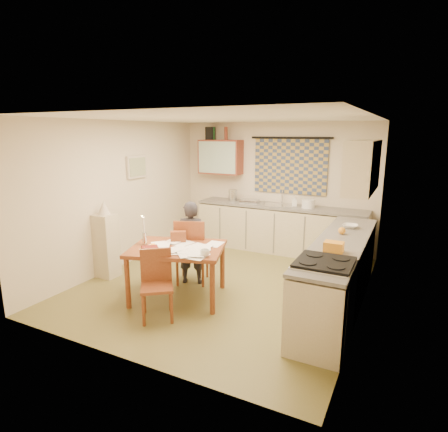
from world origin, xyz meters
The scene contains 44 objects.
floor centered at (0.00, 0.00, -0.01)m, with size 4.00×4.50×0.02m, color brown.
ceiling centered at (0.00, 0.00, 2.51)m, with size 4.00×4.50×0.02m, color white.
wall_back centered at (0.00, 2.26, 1.25)m, with size 4.00×0.02×2.50m, color beige.
wall_front centered at (0.00, -2.26, 1.25)m, with size 4.00×0.02×2.50m, color beige.
wall_left centered at (-2.01, 0.00, 1.25)m, with size 0.02×4.50×2.50m, color beige.
wall_right centered at (2.01, 0.00, 1.25)m, with size 0.02×4.50×2.50m, color beige.
window_blind centered at (0.30, 2.22, 1.65)m, with size 1.45×0.03×1.05m, color navy.
curtain_rod centered at (0.30, 2.20, 2.20)m, with size 0.04×0.04×1.60m, color black.
wall_cabinet centered at (-1.15, 2.08, 1.80)m, with size 0.90×0.34×0.70m, color maroon.
wall_cabinet_glass centered at (-1.15, 1.91, 1.80)m, with size 0.84×0.02×0.64m, color #99B2A5.
upper_cabinet_right centered at (1.83, 0.55, 1.85)m, with size 0.34×1.30×0.70m, color #BBAD8B.
framed_print centered at (-1.97, 0.40, 1.70)m, with size 0.04×0.50×0.40m, color beige.
print_canvas centered at (-1.95, 0.40, 1.70)m, with size 0.01×0.42×0.32m, color #BCBBA4.
counter_back centered at (0.21, 1.95, 0.45)m, with size 3.30×0.62×0.92m.
counter_right centered at (1.70, 0.00, 0.45)m, with size 0.62×2.95×0.92m.
stove centered at (1.70, -1.00, 0.48)m, with size 0.62×0.62×0.96m.
sink centered at (0.19, 1.95, 0.88)m, with size 0.55×0.45×0.10m, color silver.
tap centered at (0.19, 2.13, 1.06)m, with size 0.03×0.03×0.28m, color silver.
dish_rack centered at (-0.42, 1.95, 0.95)m, with size 0.35×0.30×0.06m, color silver.
kettle centered at (-0.80, 1.95, 1.04)m, with size 0.18×0.18×0.24m, color silver.
mixing_bowl centered at (0.76, 1.95, 1.00)m, with size 0.24×0.24×0.16m, color white.
soap_bottle centered at (0.48, 2.00, 1.02)m, with size 0.11×0.12×0.20m, color white.
bowl centered at (1.70, 0.75, 0.95)m, with size 0.23×0.23×0.05m, color white.
orange_bag centered at (1.70, -0.51, 0.98)m, with size 0.22×0.16×0.12m, color orange.
fruit_orange centered at (1.65, 0.33, 0.97)m, with size 0.10×0.10×0.10m, color orange.
speaker centered at (-1.39, 2.08, 2.28)m, with size 0.16×0.20×0.26m, color black.
bottle_green centered at (-1.33, 2.08, 2.28)m, with size 0.07×0.07×0.26m, color #195926.
bottle_brown centered at (-1.03, 2.08, 2.28)m, with size 0.07×0.07×0.26m, color maroon.
dining_table centered at (-0.37, -0.75, 0.38)m, with size 1.50×1.31×0.75m.
chair_far centered at (-0.48, -0.17, 0.32)m, with size 0.59×0.59×1.02m.
chair_near centered at (-0.27, -1.37, 0.27)m, with size 0.55×0.55×0.87m.
person centered at (-0.49, -0.20, 0.65)m, with size 0.55×0.46×1.30m, color black.
shelf_stand centered at (-1.84, -0.59, 0.52)m, with size 0.32×0.30×1.04m, color #BBAD8B.
lampshade centered at (-1.84, -0.59, 1.15)m, with size 0.20×0.20×0.22m, color beige.
letter_rack centered at (-0.49, -0.54, 0.83)m, with size 0.22×0.10×0.16m, color #662E14.
mug centered at (0.18, -0.93, 0.80)m, with size 0.16×0.16×0.09m, color white.
magazine centered at (-0.69, -1.10, 0.76)m, with size 0.36×0.36×0.03m, color maroon.
book centered at (-0.72, -0.94, 0.76)m, with size 0.25×0.30×0.02m, color orange.
orange_box centered at (-0.54, -1.11, 0.77)m, with size 0.12×0.08×0.04m, color orange.
eyeglasses centered at (-0.16, -0.99, 0.76)m, with size 0.13×0.04×0.02m, color black.
candle_holder centered at (-0.83, -0.87, 0.84)m, with size 0.06×0.06×0.18m, color silver.
candle centered at (-0.84, -0.87, 1.04)m, with size 0.02×0.02×0.22m, color white.
candle_flame centered at (-0.86, -0.87, 1.16)m, with size 0.02×0.02×0.02m, color #FFCC66.
papers centered at (-0.22, -0.76, 0.76)m, with size 1.03×0.93×0.03m.
Camera 1 is at (2.46, -4.88, 2.31)m, focal length 30.00 mm.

